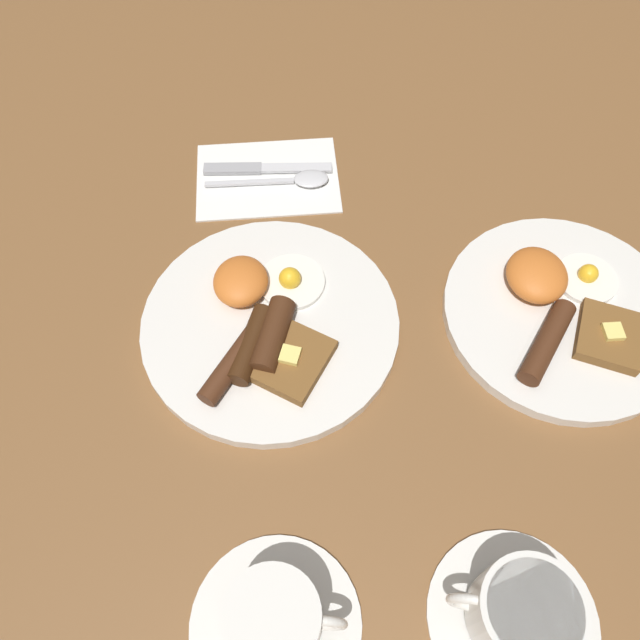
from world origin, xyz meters
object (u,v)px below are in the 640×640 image
(breakfast_plate_far, at_px, (561,310))
(spoon, at_px, (297,179))
(teacup_near, at_px, (275,621))
(knife, at_px, (260,168))
(breakfast_plate_near, at_px, (268,323))
(teacup_far, at_px, (520,614))

(breakfast_plate_far, bearing_deg, spoon, -123.32)
(teacup_near, bearing_deg, spoon, 179.82)
(breakfast_plate_far, height_order, spoon, breakfast_plate_far)
(knife, xyz_separation_m, spoon, (0.02, 0.05, 0.00))
(breakfast_plate_near, height_order, breakfast_plate_far, breakfast_plate_far)
(teacup_near, xyz_separation_m, teacup_far, (-0.01, 0.20, 0.00))
(breakfast_plate_far, bearing_deg, teacup_far, -17.60)
(breakfast_plate_far, xyz_separation_m, knife, (-0.22, -0.35, -0.01))
(breakfast_plate_near, relative_size, teacup_far, 1.91)
(breakfast_plate_near, distance_m, knife, 0.24)
(breakfast_plate_far, relative_size, teacup_far, 1.78)
(breakfast_plate_near, xyz_separation_m, teacup_near, (0.30, 0.02, 0.02))
(teacup_far, distance_m, knife, 0.59)
(teacup_near, distance_m, teacup_far, 0.20)
(breakfast_plate_far, distance_m, teacup_near, 0.44)
(teacup_far, xyz_separation_m, knife, (-0.53, -0.25, -0.02))
(breakfast_plate_far, distance_m, teacup_far, 0.33)
(breakfast_plate_near, relative_size, teacup_near, 1.90)
(breakfast_plate_near, xyz_separation_m, breakfast_plate_far, (-0.02, 0.33, -0.00))
(teacup_near, bearing_deg, breakfast_plate_far, 136.56)
(breakfast_plate_near, xyz_separation_m, spoon, (-0.22, 0.03, -0.00))
(breakfast_plate_far, height_order, knife, breakfast_plate_far)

